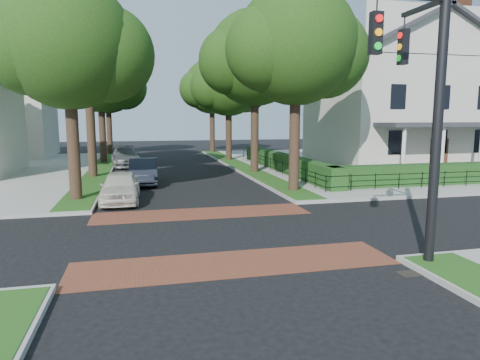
% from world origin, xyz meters
% --- Properties ---
extents(ground, '(120.00, 120.00, 0.00)m').
position_xyz_m(ground, '(0.00, 0.00, 0.00)').
color(ground, black).
rests_on(ground, ground).
extents(sidewalk_ne, '(30.00, 30.00, 0.15)m').
position_xyz_m(sidewalk_ne, '(19.50, 19.00, 0.07)').
color(sidewalk_ne, gray).
rests_on(sidewalk_ne, ground).
extents(crosswalk_far, '(9.00, 2.20, 0.01)m').
position_xyz_m(crosswalk_far, '(0.00, 3.20, 0.01)').
color(crosswalk_far, brown).
rests_on(crosswalk_far, ground).
extents(crosswalk_near, '(9.00, 2.20, 0.01)m').
position_xyz_m(crosswalk_near, '(0.00, -3.20, 0.01)').
color(crosswalk_near, brown).
rests_on(crosswalk_near, ground).
extents(storm_drain, '(0.65, 0.45, 0.01)m').
position_xyz_m(storm_drain, '(4.30, -5.00, 0.01)').
color(storm_drain, black).
rests_on(storm_drain, ground).
extents(grass_strip_ne, '(1.60, 29.80, 0.02)m').
position_xyz_m(grass_strip_ne, '(5.40, 19.10, 0.16)').
color(grass_strip_ne, '#1E4A15').
rests_on(grass_strip_ne, sidewalk_ne).
extents(grass_strip_nw, '(1.60, 29.80, 0.02)m').
position_xyz_m(grass_strip_nw, '(-5.40, 19.10, 0.16)').
color(grass_strip_nw, '#1E4A15').
rests_on(grass_strip_nw, sidewalk_nw).
extents(tree_right_near, '(7.75, 6.67, 10.66)m').
position_xyz_m(tree_right_near, '(5.60, 7.24, 7.63)').
color(tree_right_near, black).
rests_on(tree_right_near, sidewalk_ne).
extents(tree_right_mid, '(8.25, 7.09, 11.22)m').
position_xyz_m(tree_right_mid, '(5.61, 15.25, 7.99)').
color(tree_right_mid, black).
rests_on(tree_right_mid, sidewalk_ne).
extents(tree_right_far, '(7.25, 6.23, 9.74)m').
position_xyz_m(tree_right_far, '(5.60, 24.22, 6.91)').
color(tree_right_far, black).
rests_on(tree_right_far, sidewalk_ne).
extents(tree_right_back, '(7.50, 6.45, 10.20)m').
position_xyz_m(tree_right_back, '(5.60, 33.23, 7.27)').
color(tree_right_back, black).
rests_on(tree_right_back, sidewalk_ne).
extents(tree_left_near, '(7.50, 6.45, 10.20)m').
position_xyz_m(tree_left_near, '(-5.40, 7.23, 7.27)').
color(tree_left_near, black).
rests_on(tree_left_near, sidewalk_nw).
extents(tree_left_mid, '(8.00, 6.88, 11.48)m').
position_xyz_m(tree_left_mid, '(-5.39, 15.24, 8.34)').
color(tree_left_mid, black).
rests_on(tree_left_mid, sidewalk_nw).
extents(tree_left_far, '(7.00, 6.02, 9.86)m').
position_xyz_m(tree_left_far, '(-5.40, 24.22, 7.12)').
color(tree_left_far, black).
rests_on(tree_left_far, sidewalk_nw).
extents(tree_left_back, '(7.75, 6.66, 10.44)m').
position_xyz_m(tree_left_back, '(-5.40, 33.24, 7.41)').
color(tree_left_back, black).
rests_on(tree_left_back, sidewalk_nw).
extents(hedge_main_road, '(1.00, 18.00, 1.20)m').
position_xyz_m(hedge_main_road, '(7.70, 15.00, 0.75)').
color(hedge_main_road, '#1D3F15').
rests_on(hedge_main_road, sidewalk_ne).
extents(hedge_cross_road, '(18.00, 1.00, 1.20)m').
position_xyz_m(hedge_cross_road, '(16.50, 7.00, 0.75)').
color(hedge_cross_road, '#1D3F15').
rests_on(hedge_cross_road, sidewalk_ne).
extents(fence_main_road, '(0.06, 18.00, 0.90)m').
position_xyz_m(fence_main_road, '(6.90, 15.00, 0.60)').
color(fence_main_road, black).
rests_on(fence_main_road, sidewalk_ne).
extents(fence_cross_road, '(18.60, 0.06, 0.90)m').
position_xyz_m(fence_cross_road, '(16.20, 6.00, 0.60)').
color(fence_cross_road, black).
rests_on(fence_cross_road, sidewalk_ne).
extents(house_victorian, '(13.00, 13.05, 12.48)m').
position_xyz_m(house_victorian, '(17.51, 15.92, 6.02)').
color(house_victorian, beige).
rests_on(house_victorian, sidewalk_ne).
extents(house_left_far, '(10.00, 9.00, 10.14)m').
position_xyz_m(house_left_far, '(-15.49, 31.99, 5.04)').
color(house_left_far, beige).
rests_on(house_left_far, sidewalk_nw).
extents(traffic_signal, '(2.17, 2.00, 8.00)m').
position_xyz_m(traffic_signal, '(4.89, -4.41, 4.71)').
color(traffic_signal, black).
rests_on(traffic_signal, sidewalk_se).
extents(parked_car_front, '(1.85, 4.39, 1.48)m').
position_xyz_m(parked_car_front, '(-3.43, 6.49, 0.74)').
color(parked_car_front, silver).
rests_on(parked_car_front, ground).
extents(parked_car_middle, '(1.73, 4.70, 1.54)m').
position_xyz_m(parked_car_middle, '(-2.30, 11.86, 0.77)').
color(parked_car_middle, '#202530').
rests_on(parked_car_middle, ground).
extents(parked_car_rear, '(2.73, 5.56, 1.56)m').
position_xyz_m(parked_car_rear, '(-3.60, 21.92, 0.78)').
color(parked_car_rear, slate).
rests_on(parked_car_rear, ground).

